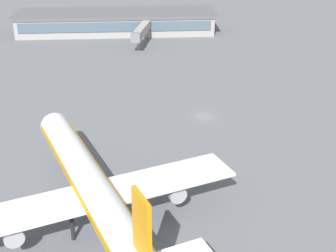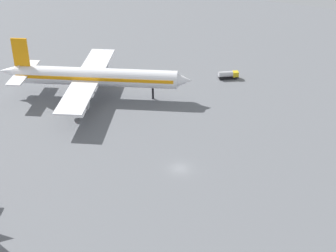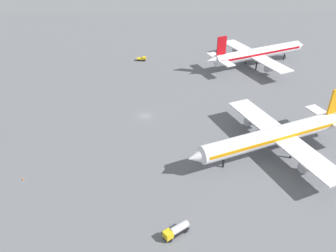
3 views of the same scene
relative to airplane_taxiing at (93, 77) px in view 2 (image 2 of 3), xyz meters
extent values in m
plane|color=slate|center=(-22.87, -39.01, -6.33)|extent=(288.00, 288.00, 0.00)
cylinder|color=white|center=(0.23, -0.60, 0.00)|extent=(22.34, 46.63, 5.28)
cone|color=white|center=(9.52, -24.43, 0.00)|extent=(6.59, 6.74, 5.01)
cone|color=white|center=(-9.05, 23.24, 0.79)|extent=(6.33, 7.68, 4.22)
cube|color=orange|center=(0.23, -0.60, 0.40)|extent=(21.74, 44.88, 0.95)
cube|color=white|center=(-0.64, 1.64, -0.53)|extent=(45.27, 23.70, 0.48)
cylinder|color=#A5A8AD|center=(11.26, 6.27, -2.37)|extent=(4.97, 6.87, 2.90)
cylinder|color=#A5A8AD|center=(-12.53, -2.99, -2.37)|extent=(4.97, 6.87, 2.90)
cube|color=white|center=(-7.61, 19.53, 0.53)|extent=(18.55, 10.63, 0.38)
cube|color=orange|center=(-7.61, 19.53, 6.86)|extent=(2.20, 4.50, 8.45)
cylinder|color=black|center=(6.33, -16.25, -4.49)|extent=(0.63, 0.63, 3.70)
cylinder|color=black|center=(2.77, 4.51, -4.49)|extent=(0.63, 0.63, 3.70)
cylinder|color=black|center=(-5.10, 1.45, -4.49)|extent=(0.63, 0.63, 3.70)
cube|color=black|center=(29.75, -31.02, -5.78)|extent=(5.13, 6.27, 0.30)
cube|color=gold|center=(31.02, -32.88, -4.83)|extent=(2.58, 2.56, 1.60)
cube|color=#3F596B|center=(31.48, -33.54, -4.51)|extent=(1.36, 0.97, 0.90)
cylinder|color=#B7B7BC|center=(29.24, -30.28, -4.73)|extent=(4.03, 4.73, 1.80)
cylinder|color=black|center=(31.78, -32.30, -5.93)|extent=(0.70, 0.83, 0.80)
cylinder|color=black|center=(30.21, -33.38, -5.93)|extent=(0.70, 0.83, 0.80)
cylinder|color=black|center=(29.29, -28.66, -5.93)|extent=(0.70, 0.83, 0.80)
cylinder|color=black|center=(27.72, -29.74, -5.93)|extent=(0.70, 0.83, 0.80)
camera|label=1|loc=(-7.58, 65.60, 41.57)|focal=52.87mm
camera|label=2|loc=(-112.32, -80.76, 61.40)|focal=54.62mm
camera|label=3|loc=(81.35, -34.67, 55.98)|focal=36.31mm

